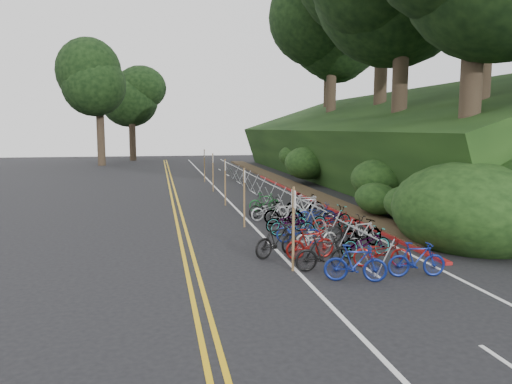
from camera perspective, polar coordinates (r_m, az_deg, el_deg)
The scene contains 11 objects.
ground at distance 16.12m, azimuth -0.41°, elevation -7.56°, with size 120.00×120.00×0.00m, color black.
road_markings at distance 25.98m, azimuth -3.19°, elevation -1.83°, with size 7.47×80.00×0.01m.
red_curb at distance 28.92m, azimuth 6.27°, elevation -0.83°, with size 0.25×28.00×0.10m, color maroon.
embankment at distance 37.86m, azimuth 13.68°, elevation 4.76°, with size 14.30×48.14×9.11m.
tree_cluster at distance 40.45m, azimuth 7.88°, elevation 20.20°, with size 34.04×55.36×21.24m.
bike_rack_front at distance 15.70m, azimuth 11.25°, elevation -5.01°, with size 1.11×3.27×1.10m.
bike_racks_rest at distance 29.10m, azimuth 0.63°, elevation 0.86°, with size 1.14×23.00×1.17m.
signpost_near at distance 14.46m, azimuth 4.29°, elevation -3.56°, with size 0.08×0.40×2.48m.
signposts_rest at distance 29.64m, azimuth -4.32°, elevation 2.08°, with size 0.08×18.40×2.50m.
bike_front at distance 16.18m, azimuth 2.40°, elevation -5.54°, with size 1.80×0.51×1.08m, color black.
bike_valet at distance 19.29m, azimuth 6.80°, elevation -3.66°, with size 3.22×13.32×1.10m.
Camera 1 is at (-2.90, -15.31, 4.15)m, focal length 35.00 mm.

